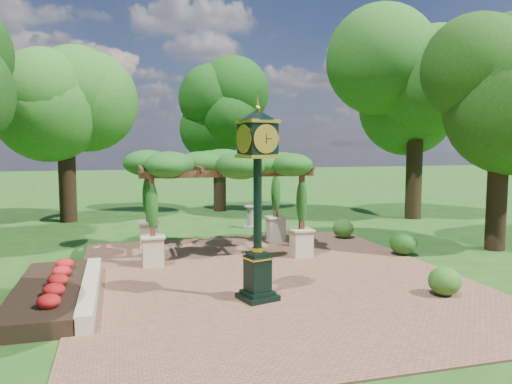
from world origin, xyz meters
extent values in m
plane|color=#1E4714|center=(0.00, 0.00, 0.00)|extent=(120.00, 120.00, 0.00)
cube|color=brown|center=(0.00, 1.00, 0.02)|extent=(10.00, 12.00, 0.04)
cube|color=#C6B793|center=(-4.60, 0.50, 0.20)|extent=(0.35, 5.00, 0.40)
cube|color=red|center=(-5.50, 0.50, 0.18)|extent=(1.50, 5.00, 0.36)
cube|color=black|center=(-0.87, -0.76, 0.10)|extent=(0.96, 0.96, 0.12)
cube|color=black|center=(-0.87, -0.76, 0.62)|extent=(0.60, 0.60, 0.87)
cube|color=gold|center=(-0.87, -0.76, 1.01)|extent=(0.67, 0.67, 0.04)
cylinder|color=black|center=(-0.87, -0.76, 2.27)|extent=(0.24, 0.24, 2.23)
cube|color=black|center=(-0.87, -0.76, 3.72)|extent=(0.84, 0.84, 0.68)
cylinder|color=beige|center=(-0.77, -1.09, 3.72)|extent=(0.57, 0.19, 0.58)
cone|color=black|center=(-0.87, -0.76, 4.25)|extent=(1.08, 1.08, 0.24)
sphere|color=gold|center=(-0.87, -0.76, 4.40)|extent=(0.14, 0.14, 0.14)
cube|color=beige|center=(-2.96, 3.18, 0.46)|extent=(0.61, 0.61, 0.83)
cube|color=#4F301B|center=(-2.96, 3.18, 1.78)|extent=(0.15, 0.15, 1.72)
cube|color=beige|center=(1.68, 3.13, 0.46)|extent=(0.61, 0.61, 0.83)
cube|color=#4F301B|center=(1.68, 3.13, 1.78)|extent=(0.15, 0.15, 1.72)
cube|color=beige|center=(-2.93, 5.96, 0.46)|extent=(0.61, 0.61, 0.83)
cube|color=#4F301B|center=(-2.93, 5.96, 1.78)|extent=(0.15, 0.15, 1.72)
cube|color=beige|center=(1.71, 5.91, 0.46)|extent=(0.61, 0.61, 0.83)
cube|color=#4F301B|center=(1.71, 5.91, 1.78)|extent=(0.15, 0.15, 1.72)
cube|color=#4F301B|center=(-0.64, 3.15, 2.71)|extent=(5.38, 0.19, 0.20)
cube|color=#4F301B|center=(-0.61, 5.94, 2.71)|extent=(5.38, 0.19, 0.20)
ellipsoid|color=#1B4F16|center=(-0.63, 4.54, 2.96)|extent=(5.42, 3.40, 0.93)
cube|color=gray|center=(1.54, 8.98, 0.05)|extent=(0.69, 0.69, 0.10)
cylinder|color=gray|center=(1.54, 8.98, 0.48)|extent=(0.35, 0.35, 0.87)
cylinder|color=gray|center=(1.54, 8.98, 0.93)|extent=(0.65, 0.65, 0.05)
ellipsoid|color=#295D1A|center=(3.48, -1.64, 0.38)|extent=(0.80, 0.80, 0.68)
ellipsoid|color=#205116|center=(4.94, 2.47, 0.43)|extent=(0.89, 0.89, 0.79)
ellipsoid|color=#2A5D1A|center=(4.32, 5.62, 0.40)|extent=(0.97, 0.97, 0.71)
cylinder|color=black|center=(-6.16, 12.94, 1.85)|extent=(0.77, 0.77, 3.69)
ellipsoid|color=#28601B|center=(-6.16, 12.94, 6.60)|extent=(4.55, 4.55, 5.83)
cylinder|color=#312013|center=(1.38, 14.75, 1.50)|extent=(0.67, 0.67, 2.99)
ellipsoid|color=#144110|center=(1.38, 14.75, 5.36)|extent=(3.50, 3.50, 4.73)
cylinder|color=black|center=(9.87, 9.54, 1.89)|extent=(0.77, 0.77, 3.78)
ellipsoid|color=#245919|center=(9.87, 9.54, 6.77)|extent=(5.50, 5.50, 5.98)
cylinder|color=black|center=(8.47, 2.45, 1.56)|extent=(0.66, 0.66, 3.12)
ellipsoid|color=#1B4010|center=(8.47, 2.45, 5.58)|extent=(4.42, 4.42, 4.93)
camera|label=1|loc=(-3.91, -11.55, 3.61)|focal=35.00mm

